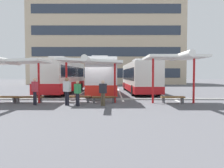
# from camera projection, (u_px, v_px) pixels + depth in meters

# --- Properties ---
(ground_plane) EXTENTS (160.00, 160.00, 0.00)m
(ground_plane) POSITION_uv_depth(u_px,v_px,m) (97.00, 100.00, 15.58)
(ground_plane) COLOR #515156
(terminal_building) EXTENTS (32.07, 12.72, 19.64)m
(terminal_building) POSITION_uv_depth(u_px,v_px,m) (107.00, 46.00, 47.47)
(terminal_building) COLOR #C6B293
(terminal_building) RESTS_ON ground
(coach_bus_0) EXTENTS (3.02, 10.83, 3.68)m
(coach_bus_0) POSITION_uv_depth(u_px,v_px,m) (64.00, 77.00, 22.15)
(coach_bus_0) COLOR silver
(coach_bus_0) RESTS_ON ground
(coach_bus_1) EXTENTS (3.44, 11.53, 3.65)m
(coach_bus_1) POSITION_uv_depth(u_px,v_px,m) (100.00, 77.00, 21.16)
(coach_bus_1) COLOR silver
(coach_bus_1) RESTS_ON ground
(coach_bus_2) EXTENTS (2.97, 10.56, 3.49)m
(coach_bus_2) POSITION_uv_depth(u_px,v_px,m) (140.00, 78.00, 22.47)
(coach_bus_2) COLOR silver
(coach_bus_2) RESTS_ON ground
(lane_stripe_0) EXTENTS (0.16, 14.00, 0.01)m
(lane_stripe_0) POSITION_uv_depth(u_px,v_px,m) (44.00, 93.00, 21.83)
(lane_stripe_0) COLOR white
(lane_stripe_0) RESTS_ON ground
(lane_stripe_1) EXTENTS (0.16, 14.00, 0.01)m
(lane_stripe_1) POSITION_uv_depth(u_px,v_px,m) (82.00, 93.00, 21.82)
(lane_stripe_1) COLOR white
(lane_stripe_1) RESTS_ON ground
(lane_stripe_2) EXTENTS (0.16, 14.00, 0.01)m
(lane_stripe_2) POSITION_uv_depth(u_px,v_px,m) (120.00, 93.00, 21.81)
(lane_stripe_2) COLOR white
(lane_stripe_2) RESTS_ON ground
(lane_stripe_3) EXTENTS (0.16, 14.00, 0.01)m
(lane_stripe_3) POSITION_uv_depth(u_px,v_px,m) (158.00, 93.00, 21.80)
(lane_stripe_3) COLOR white
(lane_stripe_3) RESTS_ON ground
(waiting_shelter_0) EXTENTS (4.20, 5.15, 2.94)m
(waiting_shelter_0) POSITION_uv_depth(u_px,v_px,m) (13.00, 63.00, 13.72)
(waiting_shelter_0) COLOR red
(waiting_shelter_0) RESTS_ON ground
(bench_0) EXTENTS (1.88, 0.54, 0.45)m
(bench_0) POSITION_uv_depth(u_px,v_px,m) (4.00, 98.00, 14.30)
(bench_0) COLOR brown
(bench_0) RESTS_ON ground
(bench_1) EXTENTS (1.85, 0.63, 0.45)m
(bench_1) POSITION_uv_depth(u_px,v_px,m) (30.00, 98.00, 14.21)
(bench_1) COLOR brown
(bench_1) RESTS_ON ground
(waiting_shelter_1) EXTENTS (4.33, 4.53, 3.02)m
(waiting_shelter_1) POSITION_uv_depth(u_px,v_px,m) (91.00, 62.00, 13.98)
(waiting_shelter_1) COLOR red
(waiting_shelter_1) RESTS_ON ground
(bench_2) EXTENTS (1.73, 0.45, 0.45)m
(bench_2) POSITION_uv_depth(u_px,v_px,m) (78.00, 98.00, 14.45)
(bench_2) COLOR brown
(bench_2) RESTS_ON ground
(bench_3) EXTENTS (1.64, 0.52, 0.45)m
(bench_3) POSITION_uv_depth(u_px,v_px,m) (104.00, 98.00, 14.17)
(bench_3) COLOR brown
(bench_3) RESTS_ON ground
(waiting_shelter_2) EXTENTS (3.75, 4.76, 3.23)m
(waiting_shelter_2) POSITION_uv_depth(u_px,v_px,m) (176.00, 58.00, 13.66)
(waiting_shelter_2) COLOR red
(waiting_shelter_2) RESTS_ON ground
(bench_4) EXTENTS (1.60, 0.45, 0.45)m
(bench_4) POSITION_uv_depth(u_px,v_px,m) (173.00, 98.00, 14.15)
(bench_4) COLOR brown
(bench_4) RESTS_ON ground
(platform_kerb) EXTENTS (44.00, 0.24, 0.12)m
(platform_kerb) POSITION_uv_depth(u_px,v_px,m) (97.00, 99.00, 15.90)
(platform_kerb) COLOR #ADADA8
(platform_kerb) RESTS_ON ground
(waiting_passenger_0) EXTENTS (0.47, 0.47, 1.56)m
(waiting_passenger_0) POSITION_uv_depth(u_px,v_px,m) (78.00, 92.00, 12.76)
(waiting_passenger_0) COLOR black
(waiting_passenger_0) RESTS_ON ground
(waiting_passenger_1) EXTENTS (0.50, 0.45, 1.58)m
(waiting_passenger_1) POSITION_uv_depth(u_px,v_px,m) (103.00, 91.00, 12.80)
(waiting_passenger_1) COLOR brown
(waiting_passenger_1) RESTS_ON ground
(waiting_passenger_2) EXTENTS (0.51, 0.50, 1.71)m
(waiting_passenger_2) POSITION_uv_depth(u_px,v_px,m) (35.00, 89.00, 13.16)
(waiting_passenger_2) COLOR black
(waiting_passenger_2) RESTS_ON ground
(waiting_passenger_3) EXTENTS (0.54, 0.46, 1.75)m
(waiting_passenger_3) POSITION_uv_depth(u_px,v_px,m) (68.00, 89.00, 12.96)
(waiting_passenger_3) COLOR black
(waiting_passenger_3) RESTS_ON ground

